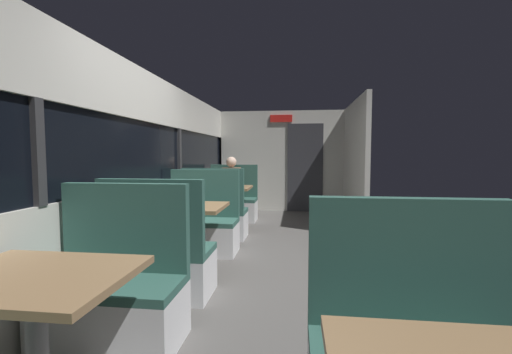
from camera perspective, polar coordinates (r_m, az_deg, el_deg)
name	(u,v)px	position (r m, az deg, el deg)	size (l,w,h in m)	color
ground_plane	(263,276)	(3.77, 1.16, -16.61)	(3.30, 9.20, 0.02)	#514F4C
carriage_window_panel_left	(134,172)	(3.95, -20.25, 0.73)	(0.09, 8.48, 2.30)	beige
carriage_end_bulkhead	(284,162)	(7.71, 4.75, 2.65)	(2.90, 0.11, 2.30)	beige
carriage_aisle_panel_right	(354,163)	(6.60, 16.51, 2.38)	(0.08, 2.40, 2.30)	beige
dining_table_near_window	(35,294)	(2.01, -33.67, -16.35)	(0.90, 0.70, 0.74)	#9E9EA3
bench_near_window_facing_entry	(115,296)	(2.65, -23.00, -18.20)	(0.95, 0.50, 1.10)	silver
dining_table_mid_window	(184,214)	(3.84, -12.21, -6.23)	(0.90, 0.70, 0.74)	#9E9EA3
bench_mid_window_facing_end	(159,261)	(3.28, -16.25, -13.67)	(0.95, 0.50, 1.10)	silver
bench_mid_window_facing_entry	(202,228)	(4.56, -9.24, -8.58)	(0.95, 0.50, 1.10)	silver
dining_table_far_window	(225,192)	(5.90, -5.34, -2.62)	(0.90, 0.70, 0.74)	#9E9EA3
bench_far_window_facing_end	(216,217)	(5.27, -6.95, -6.85)	(0.95, 0.50, 1.10)	silver
bench_far_window_facing_entry	(233,204)	(6.62, -4.03, -4.61)	(0.95, 0.50, 1.10)	silver
seated_passenger	(232,194)	(6.52, -4.16, -2.89)	(0.47, 0.55, 1.26)	#26262D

